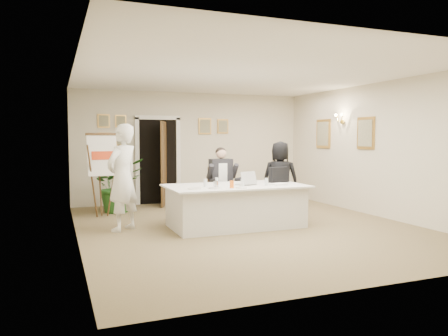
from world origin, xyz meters
TOP-DOWN VIEW (x-y plane):
  - floor at (0.00, 0.00)m, footprint 7.00×7.00m
  - ceiling at (0.00, 0.00)m, footprint 6.00×7.00m
  - wall_back at (0.00, 3.50)m, footprint 6.00×0.10m
  - wall_front at (0.00, -3.50)m, footprint 6.00×0.10m
  - wall_left at (-3.00, 0.00)m, footprint 0.10×7.00m
  - wall_right at (3.00, 0.00)m, footprint 0.10×7.00m
  - doorway at (-0.88, 3.32)m, footprint 1.14×0.86m
  - pictures_back_wall at (-0.80, 3.47)m, footprint 3.40×0.06m
  - pictures_right_wall at (2.97, 1.20)m, footprint 0.06×2.20m
  - wall_sconce at (2.90, 1.20)m, footprint 0.20×0.30m
  - conference_table at (-0.20, 0.09)m, footprint 2.55×1.37m
  - seated_man at (-0.06, 1.18)m, footprint 0.65×0.69m
  - flip_chart at (-2.41, 1.95)m, footprint 0.61×0.40m
  - standing_man at (-2.20, 0.50)m, footprint 0.82×0.80m
  - standing_woman at (1.17, 0.90)m, footprint 0.92×0.85m
  - potted_palm at (-2.02, 2.50)m, footprint 1.33×1.24m
  - laptop at (0.00, 0.08)m, footprint 0.43×0.45m
  - laptop_bag at (0.79, 0.26)m, footprint 0.44×0.19m
  - paper_stack at (0.56, -0.15)m, footprint 0.34×0.28m
  - plate_left at (-1.09, -0.21)m, footprint 0.26×0.26m
  - plate_mid at (-0.75, -0.28)m, footprint 0.27×0.27m
  - plate_near at (-0.29, -0.39)m, footprint 0.23×0.23m
  - glass_a at (-0.81, 0.04)m, footprint 0.06×0.06m
  - glass_b at (-0.20, -0.21)m, footprint 0.07×0.07m
  - glass_c at (0.29, -0.19)m, footprint 0.07×0.07m
  - glass_d at (-0.52, 0.24)m, footprint 0.07×0.07m
  - oj_glass at (-0.45, -0.32)m, footprint 0.09×0.09m
  - steel_jug at (-0.65, -0.09)m, footprint 0.10×0.10m

SIDE VIEW (x-z plane):
  - floor at x=0.00m, z-range 0.00..0.00m
  - conference_table at x=-0.20m, z-range 0.01..0.78m
  - potted_palm at x=-2.02m, z-range 0.00..1.20m
  - seated_man at x=-0.06m, z-range 0.00..1.47m
  - plate_left at x=-1.09m, z-range 0.78..0.79m
  - plate_mid at x=-0.75m, z-range 0.78..0.79m
  - plate_near at x=-0.29m, z-range 0.78..0.79m
  - standing_woman at x=1.17m, z-range 0.00..1.58m
  - paper_stack at x=0.56m, z-range 0.78..0.80m
  - flip_chart at x=-2.41m, z-range -0.06..1.65m
  - steel_jug at x=-0.65m, z-range 0.78..0.89m
  - oj_glass at x=-0.45m, z-range 0.78..0.91m
  - glass_a at x=-0.81m, z-range 0.77..0.92m
  - glass_b at x=-0.20m, z-range 0.77..0.92m
  - glass_c at x=0.29m, z-range 0.77..0.92m
  - glass_d at x=-0.52m, z-range 0.77..0.92m
  - laptop at x=0.00m, z-range 0.77..1.05m
  - laptop_bag at x=0.79m, z-range 0.78..1.08m
  - standing_man at x=-2.20m, z-range 0.00..1.89m
  - doorway at x=-0.88m, z-range -0.06..2.14m
  - wall_back at x=0.00m, z-range 0.00..2.80m
  - wall_front at x=0.00m, z-range 0.00..2.80m
  - wall_left at x=-3.00m, z-range 0.00..2.80m
  - wall_right at x=3.00m, z-range 0.00..2.80m
  - pictures_right_wall at x=2.97m, z-range 1.35..2.15m
  - pictures_back_wall at x=-0.80m, z-range 1.45..2.25m
  - wall_sconce at x=2.90m, z-range 1.98..2.22m
  - ceiling at x=0.00m, z-range 2.79..2.81m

